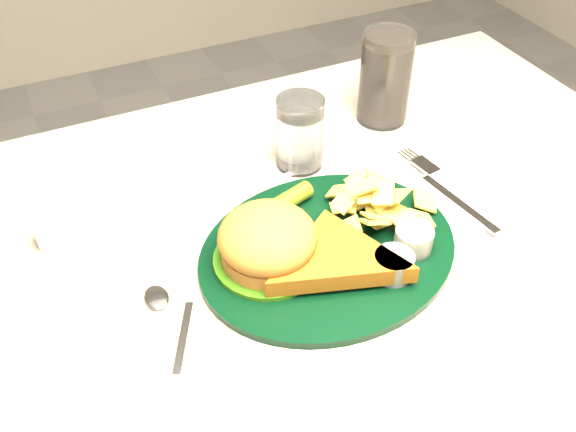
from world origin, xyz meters
The scene contains 8 objects.
table centered at (0.00, 0.00, 0.38)m, with size 1.20×0.80×0.75m, color #A79F97, non-canonical shape.
dinner_plate centered at (0.04, -0.03, 0.79)m, with size 0.33×0.28×0.08m, color black, non-canonical shape.
water_glass centered at (0.09, 0.16, 0.80)m, with size 0.07×0.07×0.11m, color silver.
cola_glass centered at (0.26, 0.21, 0.82)m, with size 0.08×0.08×0.15m, color black.
fork_napkin centered at (0.24, -0.01, 0.76)m, with size 0.14×0.18×0.01m, color white, non-canonical shape.
spoon centered at (-0.17, -0.08, 0.75)m, with size 0.04×0.13×0.01m, color silver, non-canonical shape.
ramekin centered at (-0.27, 0.14, 0.76)m, with size 0.04×0.04×0.03m, color white.
wrapped_straw centered at (-0.02, 0.12, 0.75)m, with size 0.21×0.07×0.01m, color white, non-canonical shape.
Camera 1 is at (-0.25, -0.52, 1.32)m, focal length 40.00 mm.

